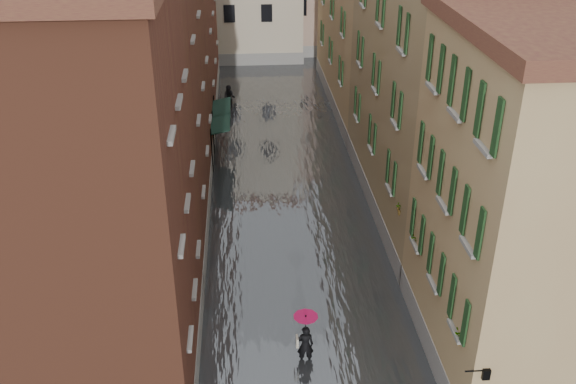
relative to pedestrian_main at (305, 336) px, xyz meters
name	(u,v)px	position (x,y,z in m)	size (l,w,h in m)	color
ground	(308,326)	(0.30, 1.99, -1.20)	(120.00, 120.00, 0.00)	#505052
floodwater	(284,173)	(0.30, 14.99, -1.10)	(10.00, 60.00, 0.20)	#484C50
building_left_near	(84,209)	(-6.70, -0.01, 5.30)	(6.00, 8.00, 13.00)	brown
building_left_mid	(135,95)	(-6.70, 10.99, 5.05)	(6.00, 14.00, 12.50)	brown
building_left_far	(165,8)	(-6.70, 25.99, 5.80)	(6.00, 16.00, 14.00)	brown
building_right_near	(536,214)	(7.30, -0.01, 4.55)	(6.00, 8.00, 11.50)	tan
building_right_mid	(440,82)	(7.30, 10.99, 5.30)	(6.00, 14.00, 13.00)	#98815C
building_right_far	(376,23)	(7.30, 25.99, 4.55)	(6.00, 16.00, 11.50)	tan
awning_near	(220,125)	(-3.19, 16.56, 1.26)	(1.09, 2.74, 2.80)	#142D23
awning_far	(221,109)	(-3.18, 19.15, 1.26)	(1.09, 2.90, 2.80)	#142D23
wall_lantern	(485,373)	(4.63, -4.01, 1.80)	(0.71, 0.22, 0.35)	black
window_planters	(426,248)	(4.42, 1.70, 2.31)	(0.59, 8.62, 0.84)	#965831
pedestrian_main	(305,336)	(0.00, 0.00, 0.00)	(0.86, 0.86, 2.06)	black
pedestrian_far	(229,98)	(-2.79, 25.60, -0.33)	(0.85, 0.66, 1.75)	black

